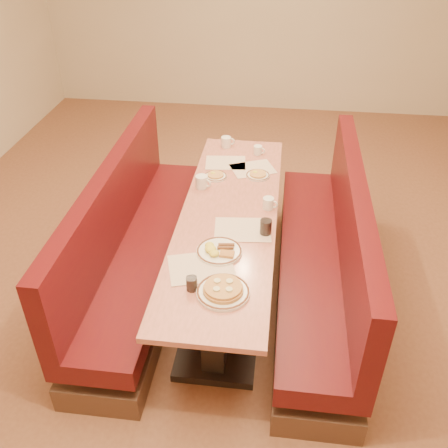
# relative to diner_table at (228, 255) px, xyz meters

# --- Properties ---
(ground) EXTENTS (8.00, 8.00, 0.00)m
(ground) POSITION_rel_diner_table_xyz_m (0.00, 0.00, -0.37)
(ground) COLOR #9E6647
(ground) RESTS_ON ground
(room_envelope) EXTENTS (6.04, 8.04, 2.82)m
(room_envelope) POSITION_rel_diner_table_xyz_m (0.00, 0.00, 1.56)
(room_envelope) COLOR beige
(room_envelope) RESTS_ON ground
(diner_table) EXTENTS (0.70, 2.50, 0.75)m
(diner_table) POSITION_rel_diner_table_xyz_m (0.00, 0.00, 0.00)
(diner_table) COLOR black
(diner_table) RESTS_ON ground
(booth_left) EXTENTS (0.55, 2.50, 1.05)m
(booth_left) POSITION_rel_diner_table_xyz_m (-0.73, 0.00, -0.01)
(booth_left) COLOR #4C3326
(booth_left) RESTS_ON ground
(booth_right) EXTENTS (0.55, 2.50, 1.05)m
(booth_right) POSITION_rel_diner_table_xyz_m (0.73, 0.00, -0.01)
(booth_right) COLOR #4C3326
(booth_right) RESTS_ON ground
(placemat_near_left) EXTENTS (0.48, 0.41, 0.00)m
(placemat_near_left) POSITION_rel_diner_table_xyz_m (-0.10, -0.62, 0.38)
(placemat_near_left) COLOR #F9E0C3
(placemat_near_left) RESTS_ON diner_table
(placemat_near_right) EXTENTS (0.42, 0.33, 0.00)m
(placemat_near_right) POSITION_rel_diner_table_xyz_m (0.12, -0.19, 0.38)
(placemat_near_right) COLOR #F9E0C3
(placemat_near_right) RESTS_ON diner_table
(placemat_far_left) EXTENTS (0.36, 0.29, 0.00)m
(placemat_far_left) POSITION_rel_diner_table_xyz_m (-0.12, 0.78, 0.38)
(placemat_far_left) COLOR #F9E0C3
(placemat_far_left) RESTS_ON diner_table
(placemat_far_right) EXTENTS (0.42, 0.38, 0.00)m
(placemat_far_right) POSITION_rel_diner_table_xyz_m (0.12, 0.71, 0.38)
(placemat_far_right) COLOR #F9E0C3
(placemat_far_right) RESTS_ON diner_table
(pancake_plate) EXTENTS (0.32, 0.32, 0.07)m
(pancake_plate) POSITION_rel_diner_table_xyz_m (0.07, -0.84, 0.40)
(pancake_plate) COLOR white
(pancake_plate) RESTS_ON diner_table
(eggs_plate) EXTENTS (0.30, 0.30, 0.06)m
(eggs_plate) POSITION_rel_diner_table_xyz_m (-0.01, -0.46, 0.39)
(eggs_plate) COLOR white
(eggs_plate) RESTS_ON diner_table
(extra_plate_mid) EXTENTS (0.20, 0.20, 0.04)m
(extra_plate_mid) POSITION_rel_diner_table_xyz_m (0.17, 0.59, 0.39)
(extra_plate_mid) COLOR white
(extra_plate_mid) RESTS_ON diner_table
(extra_plate_far) EXTENTS (0.19, 0.19, 0.04)m
(extra_plate_far) POSITION_rel_diner_table_xyz_m (-0.17, 0.53, 0.39)
(extra_plate_far) COLOR white
(extra_plate_far) RESTS_ON diner_table
(coffee_mug_a) EXTENTS (0.11, 0.08, 0.09)m
(coffee_mug_a) POSITION_rel_diner_table_xyz_m (0.28, 0.11, 0.42)
(coffee_mug_a) COLOR white
(coffee_mug_a) RESTS_ON diner_table
(coffee_mug_b) EXTENTS (0.13, 0.09, 0.10)m
(coffee_mug_b) POSITION_rel_diner_table_xyz_m (-0.25, 0.35, 0.43)
(coffee_mug_b) COLOR white
(coffee_mug_b) RESTS_ON diner_table
(coffee_mug_c) EXTENTS (0.10, 0.07, 0.08)m
(coffee_mug_c) POSITION_rel_diner_table_xyz_m (0.14, 0.99, 0.42)
(coffee_mug_c) COLOR white
(coffee_mug_c) RESTS_ON diner_table
(coffee_mug_d) EXTENTS (0.12, 0.09, 0.10)m
(coffee_mug_d) POSITION_rel_diner_table_xyz_m (-0.15, 1.10, 0.42)
(coffee_mug_d) COLOR white
(coffee_mug_d) RESTS_ON diner_table
(soda_tumbler_near) EXTENTS (0.07, 0.07, 0.09)m
(soda_tumbler_near) POSITION_rel_diner_table_xyz_m (-0.12, -0.83, 0.42)
(soda_tumbler_near) COLOR black
(soda_tumbler_near) RESTS_ON diner_table
(soda_tumbler_mid) EXTENTS (0.08, 0.08, 0.11)m
(soda_tumbler_mid) POSITION_rel_diner_table_xyz_m (0.28, -0.21, 0.43)
(soda_tumbler_mid) COLOR black
(soda_tumbler_mid) RESTS_ON diner_table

